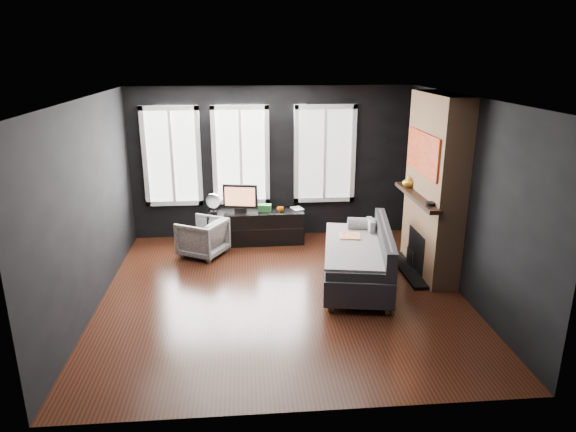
{
  "coord_description": "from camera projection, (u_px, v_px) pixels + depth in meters",
  "views": [
    {
      "loc": [
        -0.5,
        -6.53,
        3.25
      ],
      "look_at": [
        0.1,
        0.3,
        1.05
      ],
      "focal_mm": 32.0,
      "sensor_mm": 36.0,
      "label": 1
    }
  ],
  "objects": [
    {
      "name": "ceiling",
      "position": [
        282.0,
        98.0,
        6.4
      ],
      "size": [
        5.0,
        5.0,
        0.0
      ],
      "primitive_type": "plane",
      "color": "white",
      "rests_on": "ground"
    },
    {
      "name": "monitor",
      "position": [
        240.0,
        196.0,
        8.92
      ],
      "size": [
        0.63,
        0.25,
        0.55
      ],
      "primitive_type": null,
      "rotation": [
        0.0,
        0.0,
        -0.19
      ],
      "color": "black",
      "rests_on": "media_console"
    },
    {
      "name": "floor",
      "position": [
        283.0,
        294.0,
        7.23
      ],
      "size": [
        5.0,
        5.0,
        0.0
      ],
      "primitive_type": "plane",
      "color": "black",
      "rests_on": "ground"
    },
    {
      "name": "stripe_pillow",
      "position": [
        370.0,
        229.0,
        7.92
      ],
      "size": [
        0.1,
        0.33,
        0.33
      ],
      "primitive_type": "cube",
      "rotation": [
        0.0,
        0.0,
        -0.06
      ],
      "color": "gray",
      "rests_on": "sofa"
    },
    {
      "name": "storage_box",
      "position": [
        265.0,
        208.0,
        9.0
      ],
      "size": [
        0.24,
        0.18,
        0.12
      ],
      "primitive_type": "cube",
      "rotation": [
        0.0,
        0.0,
        -0.18
      ],
      "color": "#296B2E",
      "rests_on": "media_console"
    },
    {
      "name": "wall_back",
      "position": [
        272.0,
        163.0,
        9.19
      ],
      "size": [
        5.0,
        0.02,
        2.7
      ],
      "primitive_type": "cube",
      "color": "black",
      "rests_on": "ground"
    },
    {
      "name": "mantel_vase",
      "position": [
        408.0,
        181.0,
        7.99
      ],
      "size": [
        0.2,
        0.21,
        0.18
      ],
      "primitive_type": "imported",
      "rotation": [
        0.0,
        0.0,
        0.07
      ],
      "color": "gold",
      "rests_on": "fireplace"
    },
    {
      "name": "wall_right",
      "position": [
        464.0,
        197.0,
        7.02
      ],
      "size": [
        0.02,
        5.0,
        2.7
      ],
      "primitive_type": "cube",
      "color": "black",
      "rests_on": "ground"
    },
    {
      "name": "windows",
      "position": [
        245.0,
        105.0,
        8.8
      ],
      "size": [
        4.0,
        0.16,
        1.76
      ],
      "primitive_type": null,
      "color": "white",
      "rests_on": "wall_back"
    },
    {
      "name": "desk_fan",
      "position": [
        213.0,
        203.0,
        8.85
      ],
      "size": [
        0.32,
        0.32,
        0.36
      ],
      "primitive_type": null,
      "rotation": [
        0.0,
        0.0,
        -0.31
      ],
      "color": "#9C9C9C",
      "rests_on": "media_console"
    },
    {
      "name": "fireplace",
      "position": [
        434.0,
        187.0,
        7.57
      ],
      "size": [
        0.7,
        1.62,
        2.7
      ],
      "primitive_type": null,
      "color": "#93724C",
      "rests_on": "floor"
    },
    {
      "name": "armchair",
      "position": [
        202.0,
        236.0,
        8.49
      ],
      "size": [
        0.87,
        0.89,
        0.69
      ],
      "primitive_type": "imported",
      "rotation": [
        0.0,
        0.0,
        -2.09
      ],
      "color": "silver",
      "rests_on": "floor"
    },
    {
      "name": "media_console",
      "position": [
        256.0,
        227.0,
        9.1
      ],
      "size": [
        1.69,
        0.55,
        0.58
      ],
      "primitive_type": null,
      "rotation": [
        0.0,
        0.0,
        0.02
      ],
      "color": "black",
      "rests_on": "floor"
    },
    {
      "name": "book",
      "position": [
        293.0,
        203.0,
        9.06
      ],
      "size": [
        0.18,
        0.07,
        0.24
      ],
      "primitive_type": "imported",
      "rotation": [
        0.0,
        0.0,
        0.31
      ],
      "color": "#B6A88D",
      "rests_on": "media_console"
    },
    {
      "name": "sofa",
      "position": [
        357.0,
        255.0,
        7.43
      ],
      "size": [
        1.35,
        2.18,
        0.87
      ],
      "primitive_type": null,
      "rotation": [
        0.0,
        0.0,
        -0.18
      ],
      "color": "black",
      "rests_on": "floor"
    },
    {
      "name": "mantel_clock",
      "position": [
        430.0,
        204.0,
        7.06
      ],
      "size": [
        0.17,
        0.17,
        0.04
      ],
      "primitive_type": "cylinder",
      "rotation": [
        0.0,
        0.0,
        0.36
      ],
      "color": "black",
      "rests_on": "fireplace"
    },
    {
      "name": "wall_left",
      "position": [
        89.0,
        206.0,
        6.61
      ],
      "size": [
        0.02,
        5.0,
        2.7
      ],
      "primitive_type": "cube",
      "color": "black",
      "rests_on": "ground"
    },
    {
      "name": "mug",
      "position": [
        280.0,
        209.0,
        8.97
      ],
      "size": [
        0.12,
        0.1,
        0.11
      ],
      "primitive_type": "imported",
      "rotation": [
        0.0,
        0.0,
        -0.11
      ],
      "color": "#C96508",
      "rests_on": "media_console"
    }
  ]
}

